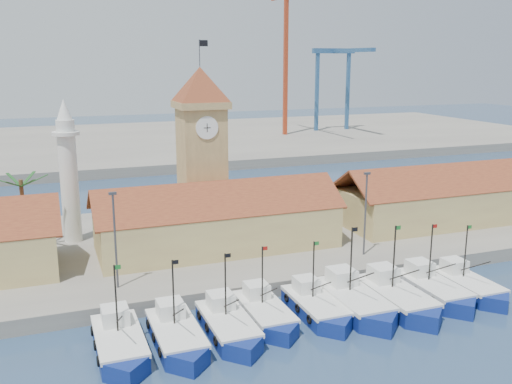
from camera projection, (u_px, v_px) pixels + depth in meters
name	position (u px, v px, depth m)	size (l,w,h in m)	color
ground	(290.00, 338.00, 46.02)	(400.00, 400.00, 0.00)	navy
quay	(208.00, 243.00, 67.74)	(140.00, 32.00, 1.50)	gray
terminal	(116.00, 144.00, 146.12)	(240.00, 80.00, 2.00)	gray
boat_0	(120.00, 345.00, 43.35)	(3.53, 9.66, 7.31)	navy
boat_1	(177.00, 337.00, 44.60)	(3.49, 9.57, 7.24)	navy
boat_2	(229.00, 328.00, 46.25)	(3.47, 9.49, 7.18)	navy
boat_3	(266.00, 315.00, 48.68)	(3.35, 9.17, 6.94)	navy
boat_4	(317.00, 308.00, 49.90)	(3.36, 9.22, 6.97)	navy
boat_5	(355.00, 303.00, 50.74)	(3.86, 10.58, 8.01)	navy
boat_6	(398.00, 300.00, 51.49)	(3.83, 10.48, 7.93)	navy
boat_7	(434.00, 291.00, 53.54)	(3.59, 9.83, 7.44)	navy
boat_8	(469.00, 287.00, 54.61)	(3.39, 9.27, 7.02)	navy
hall_center	(217.00, 225.00, 63.36)	(27.04, 10.13, 7.61)	tan
hall_right	(452.00, 201.00, 74.31)	(31.20, 10.13, 7.61)	tan
clock_tower	(202.00, 147.00, 67.03)	(5.80, 5.80, 22.70)	tan
minaret	(69.00, 171.00, 64.23)	(3.00, 3.00, 16.30)	silver
palm_tree	(23.00, 209.00, 61.48)	(5.60, 5.03, 8.39)	brown
lamp_posts	(245.00, 222.00, 55.67)	(80.70, 0.25, 9.03)	#3F3F44
crane_red_right	(288.00, 41.00, 149.61)	(1.00, 34.99, 44.24)	#AB361A
gantry	(339.00, 67.00, 159.98)	(13.00, 22.00, 23.20)	#2B5685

